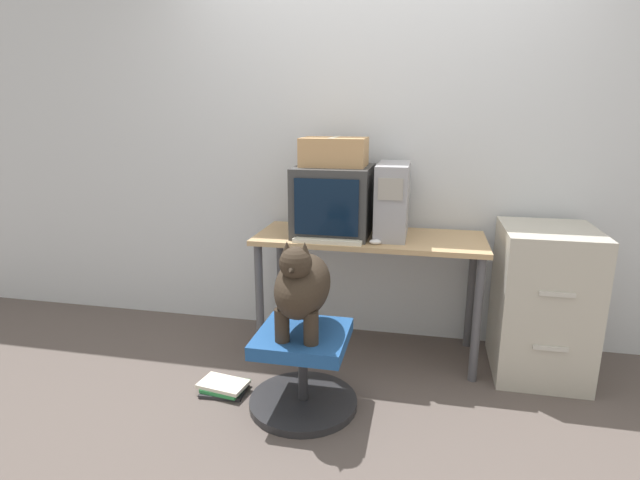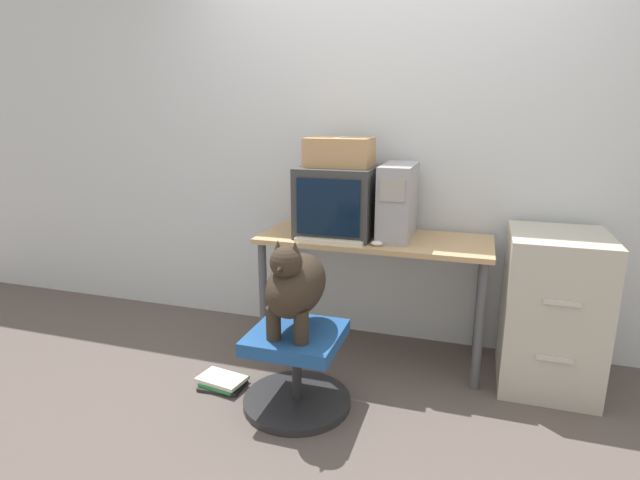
% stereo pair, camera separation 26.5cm
% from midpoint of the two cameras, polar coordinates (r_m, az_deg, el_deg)
% --- Properties ---
extents(ground_plane, '(12.00, 12.00, 0.00)m').
position_cam_midpoint_polar(ground_plane, '(3.07, 2.17, -14.95)').
color(ground_plane, '#564C47').
extents(wall_back, '(8.00, 0.05, 2.60)m').
position_cam_midpoint_polar(wall_back, '(3.28, 4.29, 10.87)').
color(wall_back, silver).
rests_on(wall_back, ground_plane).
extents(desk, '(1.38, 0.55, 0.77)m').
position_cam_midpoint_polar(desk, '(3.06, 3.18, -1.54)').
color(desk, tan).
rests_on(desk, ground_plane).
extents(crt_monitor, '(0.45, 0.47, 0.42)m').
position_cam_midpoint_polar(crt_monitor, '(3.04, -0.92, 4.54)').
color(crt_monitor, '#383838').
rests_on(crt_monitor, desk).
extents(pc_tower, '(0.18, 0.44, 0.44)m').
position_cam_midpoint_polar(pc_tower, '(3.00, 5.80, 4.55)').
color(pc_tower, '#99999E').
rests_on(pc_tower, desk).
extents(keyboard, '(0.40, 0.16, 0.03)m').
position_cam_midpoint_polar(keyboard, '(2.90, -1.60, 0.08)').
color(keyboard, beige).
rests_on(keyboard, desk).
extents(computer_mouse, '(0.07, 0.05, 0.03)m').
position_cam_midpoint_polar(computer_mouse, '(2.83, 3.68, -0.25)').
color(computer_mouse, silver).
rests_on(computer_mouse, desk).
extents(office_chair, '(0.57, 0.57, 0.42)m').
position_cam_midpoint_polar(office_chair, '(2.67, -4.89, -14.54)').
color(office_chair, '#262628').
rests_on(office_chair, ground_plane).
extents(dog, '(0.26, 0.51, 0.50)m').
position_cam_midpoint_polar(dog, '(2.48, -5.13, -5.19)').
color(dog, '#33281E').
rests_on(dog, office_chair).
extents(filing_cabinet, '(0.51, 0.58, 0.88)m').
position_cam_midpoint_polar(filing_cabinet, '(3.12, 21.87, -6.61)').
color(filing_cabinet, '#B7B2A3').
rests_on(filing_cabinet, ground_plane).
extents(cardboard_box, '(0.38, 0.27, 0.17)m').
position_cam_midpoint_polar(cardboard_box, '(3.01, -0.93, 10.03)').
color(cardboard_box, tan).
rests_on(cardboard_box, crt_monitor).
extents(book_stack_floor, '(0.28, 0.22, 0.06)m').
position_cam_midpoint_polar(book_stack_floor, '(2.95, -13.54, -16.06)').
color(book_stack_floor, '#262628').
rests_on(book_stack_floor, ground_plane).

